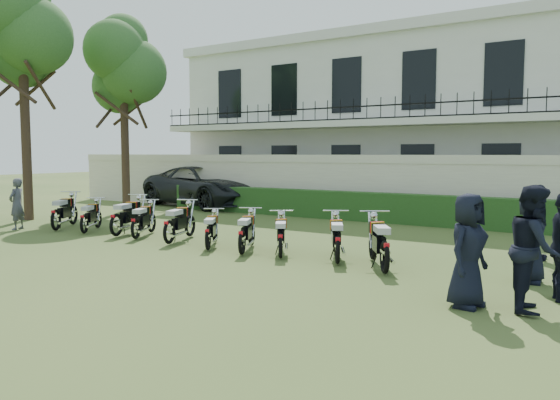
{
  "coord_description": "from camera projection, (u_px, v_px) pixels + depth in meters",
  "views": [
    {
      "loc": [
        8.41,
        -10.27,
        2.35
      ],
      "look_at": [
        0.35,
        2.18,
        1.08
      ],
      "focal_mm": 35.0,
      "sensor_mm": 36.0,
      "label": 1
    }
  ],
  "objects": [
    {
      "name": "motorcycle_9",
      "position": [
        385.0,
        249.0,
        10.51
      ],
      "size": [
        1.18,
        1.77,
        1.11
      ],
      "rotation": [
        0.0,
        0.0,
        0.57
      ],
      "color": "black",
      "rests_on": "ground"
    },
    {
      "name": "motorcycle_7",
      "position": [
        281.0,
        239.0,
        12.09
      ],
      "size": [
        1.01,
        1.56,
        0.97
      ],
      "rotation": [
        0.0,
        0.0,
        0.56
      ],
      "color": "black",
      "rests_on": "ground"
    },
    {
      "name": "motorcycle_4",
      "position": [
        169.0,
        226.0,
        13.98
      ],
      "size": [
        0.82,
        1.88,
        1.06
      ],
      "rotation": [
        0.0,
        0.0,
        0.33
      ],
      "color": "black",
      "rests_on": "ground"
    },
    {
      "name": "tree_west_mid",
      "position": [
        22.0,
        27.0,
        18.73
      ],
      "size": [
        3.4,
        3.2,
        8.82
      ],
      "color": "#473323",
      "rests_on": "ground"
    },
    {
      "name": "motorcycle_3",
      "position": [
        136.0,
        223.0,
        14.82
      ],
      "size": [
        0.93,
        1.68,
        1.0
      ],
      "rotation": [
        0.0,
        0.0,
        0.46
      ],
      "color": "black",
      "rests_on": "ground"
    },
    {
      "name": "officer_0",
      "position": [
        468.0,
        251.0,
        8.3
      ],
      "size": [
        0.71,
        0.95,
        1.75
      ],
      "primitive_type": "imported",
      "rotation": [
        0.0,
        0.0,
        1.37
      ],
      "color": "black",
      "rests_on": "ground"
    },
    {
      "name": "building",
      "position": [
        415.0,
        123.0,
        24.7
      ],
      "size": [
        20.4,
        9.6,
        7.4
      ],
      "color": "silver",
      "rests_on": "ground"
    },
    {
      "name": "motorcycle_0",
      "position": [
        56.0,
        215.0,
        16.41
      ],
      "size": [
        1.2,
        1.76,
        1.11
      ],
      "rotation": [
        0.0,
        0.0,
        0.58
      ],
      "color": "black",
      "rests_on": "ground"
    },
    {
      "name": "motorcycle_8",
      "position": [
        338.0,
        243.0,
        11.46
      ],
      "size": [
        1.01,
        1.69,
        1.03
      ],
      "rotation": [
        0.0,
        0.0,
        0.51
      ],
      "color": "black",
      "rests_on": "ground"
    },
    {
      "name": "motorcycle_1",
      "position": [
        84.0,
        219.0,
        15.83
      ],
      "size": [
        1.05,
        1.54,
        0.97
      ],
      "rotation": [
        0.0,
        0.0,
        0.58
      ],
      "color": "black",
      "rests_on": "ground"
    },
    {
      "name": "officer_5",
      "position": [
        538.0,
        222.0,
        12.04
      ],
      "size": [
        0.46,
        1.0,
        1.67
      ],
      "primitive_type": "imported",
      "rotation": [
        0.0,
        0.0,
        1.62
      ],
      "color": "black",
      "rests_on": "ground"
    },
    {
      "name": "officer_1",
      "position": [
        534.0,
        248.0,
        8.08
      ],
      "size": [
        0.85,
        1.02,
        1.89
      ],
      "primitive_type": "imported",
      "rotation": [
        0.0,
        0.0,
        1.73
      ],
      "color": "black",
      "rests_on": "ground"
    },
    {
      "name": "motorcycle_6",
      "position": [
        242.0,
        236.0,
        12.5
      ],
      "size": [
        0.91,
        1.68,
        0.99
      ],
      "rotation": [
        0.0,
        0.0,
        0.45
      ],
      "color": "black",
      "rests_on": "ground"
    },
    {
      "name": "suv",
      "position": [
        206.0,
        186.0,
        24.22
      ],
      "size": [
        6.96,
        4.34,
        1.79
      ],
      "primitive_type": "imported",
      "rotation": [
        0.0,
        0.0,
        1.35
      ],
      "color": "black",
      "rests_on": "ground"
    },
    {
      "name": "ground",
      "position": [
        220.0,
        250.0,
        13.35
      ],
      "size": [
        100.0,
        100.0,
        0.0
      ],
      "primitive_type": "plane",
      "color": "#394F1F",
      "rests_on": "ground"
    },
    {
      "name": "tree_west_near",
      "position": [
        124.0,
        65.0,
        21.87
      ],
      "size": [
        3.4,
        3.2,
        7.9
      ],
      "color": "#473323",
      "rests_on": "ground"
    },
    {
      "name": "motorcycle_5",
      "position": [
        208.0,
        234.0,
        13.13
      ],
      "size": [
        0.95,
        1.48,
        0.92
      ],
      "rotation": [
        0.0,
        0.0,
        0.55
      ],
      "color": "black",
      "rests_on": "ground"
    },
    {
      "name": "inspector",
      "position": [
        17.0,
        204.0,
        16.82
      ],
      "size": [
        0.57,
        0.68,
        1.59
      ],
      "primitive_type": "imported",
      "rotation": [
        0.0,
        0.0,
        -1.2
      ],
      "color": "#545459",
      "rests_on": "ground"
    },
    {
      "name": "hedge",
      "position": [
        375.0,
        207.0,
        18.78
      ],
      "size": [
        18.0,
        0.6,
        1.0
      ],
      "primitive_type": "cube",
      "color": "#234217",
      "rests_on": "ground"
    },
    {
      "name": "motorcycle_2",
      "position": [
        116.0,
        219.0,
        15.26
      ],
      "size": [
        0.84,
        1.96,
        1.1
      ],
      "rotation": [
        0.0,
        0.0,
        0.32
      ],
      "color": "black",
      "rests_on": "ground"
    },
    {
      "name": "perimeter_wall",
      "position": [
        359.0,
        186.0,
        19.94
      ],
      "size": [
        30.0,
        0.35,
        2.3
      ],
      "color": "beige",
      "rests_on": "ground"
    },
    {
      "name": "officer_3",
      "position": [
        530.0,
        238.0,
        9.88
      ],
      "size": [
        0.57,
        0.83,
        1.64
      ],
      "primitive_type": "imported",
      "rotation": [
        0.0,
        0.0,
        1.63
      ],
      "color": "black",
      "rests_on": "ground"
    }
  ]
}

